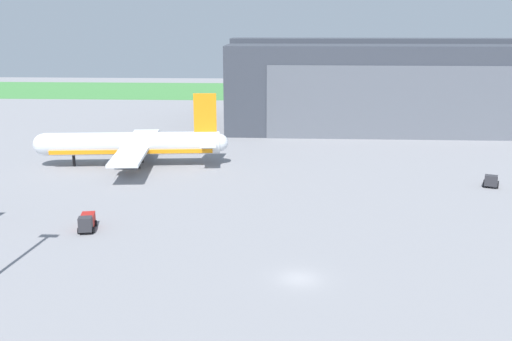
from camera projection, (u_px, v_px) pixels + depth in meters
name	position (u px, v px, depth m)	size (l,w,h in m)	color
ground_plane	(299.00, 279.00, 61.77)	(440.00, 440.00, 0.00)	gray
grass_field_strip	(291.00, 91.00, 225.83)	(440.00, 56.00, 0.08)	#438741
maintenance_hangar	(391.00, 84.00, 151.41)	(83.44, 41.69, 22.28)	#383D47
airliner_far_right	(132.00, 144.00, 109.13)	(36.21, 32.02, 13.59)	silver
ops_van	(87.00, 222.00, 75.82)	(2.77, 4.63, 2.26)	#2D2D33
pushback_tractor	(491.00, 180.00, 95.93)	(3.33, 4.12, 2.11)	#2D2D33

